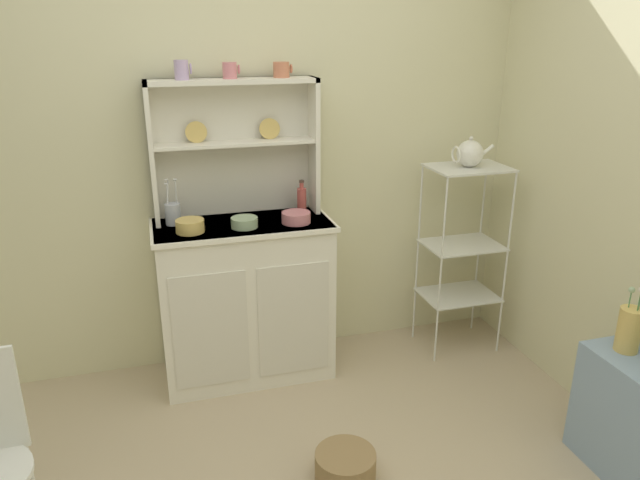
# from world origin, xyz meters

# --- Properties ---
(wall_back) EXTENTS (3.84, 0.05, 2.50)m
(wall_back) POSITION_xyz_m (0.00, 1.62, 1.25)
(wall_back) COLOR beige
(wall_back) RESTS_ON ground
(hutch_cabinet) EXTENTS (0.93, 0.45, 0.89)m
(hutch_cabinet) POSITION_xyz_m (-0.02, 1.37, 0.46)
(hutch_cabinet) COLOR white
(hutch_cabinet) RESTS_ON ground
(hutch_shelf_unit) EXTENTS (0.87, 0.18, 0.72)m
(hutch_shelf_unit) POSITION_xyz_m (-0.02, 1.53, 1.31)
(hutch_shelf_unit) COLOR silver
(hutch_shelf_unit) RESTS_ON hutch_cabinet
(bakers_rack) EXTENTS (0.44, 0.32, 1.12)m
(bakers_rack) POSITION_xyz_m (1.26, 1.32, 0.71)
(bakers_rack) COLOR silver
(bakers_rack) RESTS_ON ground
(side_shelf_blue) EXTENTS (0.28, 0.48, 0.54)m
(side_shelf_blue) POSITION_xyz_m (1.44, 0.10, 0.27)
(side_shelf_blue) COLOR #849EBC
(side_shelf_blue) RESTS_ON ground
(floor_basket) EXTENTS (0.26, 0.26, 0.13)m
(floor_basket) POSITION_xyz_m (0.23, 0.40, 0.07)
(floor_basket) COLOR #93754C
(floor_basket) RESTS_ON ground
(cup_lilac_0) EXTENTS (0.08, 0.07, 0.09)m
(cup_lilac_0) POSITION_xyz_m (-0.26, 1.49, 1.66)
(cup_lilac_0) COLOR #B79ECC
(cup_lilac_0) RESTS_ON hutch_shelf_unit
(cup_rose_1) EXTENTS (0.08, 0.07, 0.08)m
(cup_rose_1) POSITION_xyz_m (-0.03, 1.49, 1.65)
(cup_rose_1) COLOR #D17A84
(cup_rose_1) RESTS_ON hutch_shelf_unit
(cup_terracotta_2) EXTENTS (0.10, 0.08, 0.08)m
(cup_terracotta_2) POSITION_xyz_m (0.23, 1.49, 1.65)
(cup_terracotta_2) COLOR #C67556
(cup_terracotta_2) RESTS_ON hutch_shelf_unit
(bowl_mixing_large) EXTENTS (0.14, 0.14, 0.06)m
(bowl_mixing_large) POSITION_xyz_m (-0.29, 1.29, 0.92)
(bowl_mixing_large) COLOR #DBB760
(bowl_mixing_large) RESTS_ON hutch_cabinet
(bowl_floral_medium) EXTENTS (0.14, 0.14, 0.05)m
(bowl_floral_medium) POSITION_xyz_m (-0.02, 1.29, 0.92)
(bowl_floral_medium) COLOR #9EB78E
(bowl_floral_medium) RESTS_ON hutch_cabinet
(bowl_cream_small) EXTENTS (0.15, 0.15, 0.06)m
(bowl_cream_small) POSITION_xyz_m (0.25, 1.29, 0.92)
(bowl_cream_small) COLOR #D17A84
(bowl_cream_small) RESTS_ON hutch_cabinet
(jam_bottle) EXTENTS (0.05, 0.05, 0.18)m
(jam_bottle) POSITION_xyz_m (0.32, 1.45, 0.97)
(jam_bottle) COLOR #B74C47
(jam_bottle) RESTS_ON hutch_cabinet
(utensil_jar) EXTENTS (0.08, 0.08, 0.24)m
(utensil_jar) POSITION_xyz_m (-0.36, 1.45, 0.95)
(utensil_jar) COLOR #B2B7C6
(utensil_jar) RESTS_ON hutch_cabinet
(porcelain_teapot) EXTENTS (0.24, 0.15, 0.17)m
(porcelain_teapot) POSITION_xyz_m (1.25, 1.32, 1.19)
(porcelain_teapot) COLOR white
(porcelain_teapot) RESTS_ON bakers_rack
(flower_vase) EXTENTS (0.10, 0.10, 0.35)m
(flower_vase) POSITION_xyz_m (1.44, 0.22, 0.65)
(flower_vase) COLOR #DBB760
(flower_vase) RESTS_ON side_shelf_blue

